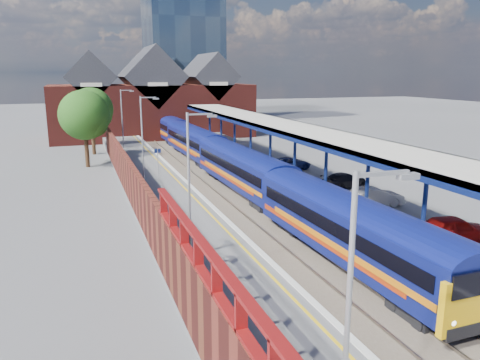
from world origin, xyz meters
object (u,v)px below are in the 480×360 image
object	(u,v)px
lamp_post_b	(192,175)
lamp_post_c	(144,135)
lamp_post_a	(354,314)
lamp_post_d	(123,117)
train	(214,151)
parked_car_blue	(289,163)
parked_car_dark	(344,180)
platform_sign	(158,158)
parked_car_red	(454,229)
parked_car_silver	(374,197)

from	to	relation	value
lamp_post_b	lamp_post_c	distance (m)	16.00
lamp_post_a	lamp_post_d	xyz separation A→B (m)	(0.00, 46.00, 0.00)
train	lamp_post_c	xyz separation A→B (m)	(-7.86, -6.97, 2.87)
train	parked_car_blue	distance (m)	8.01
parked_car_dark	parked_car_blue	bearing A→B (deg)	-9.13
platform_sign	parked_car_red	world-z (taller)	platform_sign
lamp_post_d	parked_car_silver	bearing A→B (deg)	-64.10
lamp_post_a	platform_sign	size ratio (longest dim) A/B	2.80
lamp_post_a	parked_car_blue	size ratio (longest dim) A/B	1.69
train	lamp_post_a	distance (m)	37.91
lamp_post_c	platform_sign	size ratio (longest dim) A/B	2.80
lamp_post_d	parked_car_blue	bearing A→B (deg)	-47.78
platform_sign	parked_car_red	xyz separation A→B (m)	(12.05, -21.04, -0.96)
lamp_post_a	parked_car_silver	bearing A→B (deg)	53.38
train	lamp_post_d	xyz separation A→B (m)	(-7.86, 9.03, 2.87)
platform_sign	parked_car_silver	world-z (taller)	platform_sign
platform_sign	parked_car_dark	world-z (taller)	platform_sign
platform_sign	lamp_post_d	bearing A→B (deg)	95.56
parked_car_silver	parked_car_dark	xyz separation A→B (m)	(0.95, 5.28, -0.07)
train	parked_car_blue	size ratio (longest dim) A/B	15.95
train	lamp_post_c	bearing A→B (deg)	-138.41
train	parked_car_dark	size ratio (longest dim) A/B	16.28
lamp_post_b	lamp_post_c	world-z (taller)	same
parked_car_red	lamp_post_c	bearing A→B (deg)	44.60
lamp_post_d	lamp_post_b	bearing A→B (deg)	-90.00
lamp_post_d	parked_car_silver	world-z (taller)	lamp_post_d
lamp_post_c	platform_sign	xyz separation A→B (m)	(1.36, 2.00, -2.30)
lamp_post_a	lamp_post_b	bearing A→B (deg)	90.00
parked_car_red	platform_sign	bearing A→B (deg)	39.23
lamp_post_c	parked_car_silver	size ratio (longest dim) A/B	1.76
parked_car_silver	lamp_post_d	bearing A→B (deg)	30.13
platform_sign	parked_car_red	size ratio (longest dim) A/B	0.58
parked_car_silver	lamp_post_b	bearing A→B (deg)	111.41
lamp_post_a	platform_sign	distance (m)	32.11
parked_car_red	parked_car_silver	size ratio (longest dim) A/B	1.08
parked_car_silver	parked_car_blue	world-z (taller)	parked_car_silver
lamp_post_a	parked_car_red	size ratio (longest dim) A/B	1.63
lamp_post_c	parked_car_silver	world-z (taller)	lamp_post_c
parked_car_silver	parked_car_blue	distance (m)	13.04
parked_car_red	parked_car_blue	size ratio (longest dim) A/B	1.04
lamp_post_c	parked_car_blue	distance (m)	13.89
train	lamp_post_b	distance (m)	24.45
parked_car_red	parked_car_dark	size ratio (longest dim) A/B	1.06
train	parked_car_silver	size ratio (longest dim) A/B	16.60
train	lamp_post_b	world-z (taller)	lamp_post_b
parked_car_red	parked_car_silver	distance (m)	7.22
train	lamp_post_c	distance (m)	10.89
parked_car_silver	parked_car_dark	bearing A→B (deg)	-5.97
lamp_post_d	parked_car_red	size ratio (longest dim) A/B	1.63
lamp_post_b	lamp_post_d	bearing A→B (deg)	90.00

